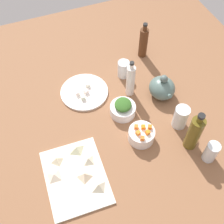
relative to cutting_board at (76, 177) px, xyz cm
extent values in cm
cube|color=brown|center=(-23.65, 26.45, -2.00)|extent=(190.00, 190.00, 3.00)
cube|color=white|center=(0.00, 0.00, 0.00)|extent=(34.25, 27.13, 1.00)
cylinder|color=white|center=(-44.41, 18.81, 0.10)|extent=(25.37, 25.37, 1.20)
cylinder|color=white|center=(-24.46, 32.60, 2.26)|extent=(12.87, 12.87, 5.52)
cylinder|color=white|center=(-7.42, 34.83, 2.66)|extent=(12.35, 12.35, 6.32)
ellipsoid|color=#506863|center=(-28.21, 56.22, 4.81)|extent=(14.25, 13.35, 10.61)
sphere|color=#4E605E|center=(-28.21, 56.22, 11.71)|extent=(3.99, 3.99, 3.99)
cylinder|color=#506863|center=(-22.15, 56.22, 6.13)|extent=(5.38, 2.00, 3.93)
cylinder|color=#502C17|center=(-59.61, 60.01, 8.54)|extent=(4.91, 4.91, 18.09)
cylinder|color=#502C17|center=(-59.61, 60.01, 19.05)|extent=(2.21, 2.21, 2.91)
cylinder|color=black|center=(-59.61, 60.01, 21.10)|extent=(2.46, 2.46, 1.20)
cylinder|color=silver|center=(-35.41, 41.30, 8.82)|extent=(4.49, 4.49, 18.64)
cylinder|color=silver|center=(-35.41, 41.30, 19.43)|extent=(2.02, 2.02, 2.58)
cylinder|color=black|center=(-35.41, 41.30, 21.32)|extent=(2.25, 2.25, 1.20)
cylinder|color=brown|center=(3.93, 54.69, 9.22)|extent=(6.19, 6.19, 19.44)
cylinder|color=brown|center=(3.93, 54.69, 20.46)|extent=(2.79, 2.79, 3.04)
cylinder|color=black|center=(3.93, 54.69, 22.58)|extent=(3.10, 3.10, 1.20)
cylinder|color=white|center=(-7.97, 55.56, 5.62)|extent=(7.03, 7.03, 12.24)
cylinder|color=white|center=(-48.51, 43.12, 4.37)|extent=(6.40, 6.40, 9.75)
cylinder|color=white|center=(13.12, 58.94, 4.96)|extent=(5.86, 5.86, 10.91)
cube|color=orange|center=(-6.86, 32.54, 6.72)|extent=(2.27, 2.27, 1.80)
cube|color=orange|center=(-8.85, 36.10, 6.72)|extent=(2.35, 2.35, 1.80)
cube|color=orange|center=(-5.43, 36.75, 6.72)|extent=(2.21, 2.21, 1.80)
cube|color=orange|center=(-10.15, 33.13, 6.72)|extent=(2.43, 2.43, 1.80)
cube|color=orange|center=(-3.49, 33.13, 6.72)|extent=(2.46, 2.46, 1.80)
cube|color=orange|center=(-7.73, 38.92, 6.72)|extent=(2.45, 2.45, 1.80)
ellipsoid|color=#315F22|center=(-24.46, 32.60, 6.53)|extent=(11.93, 11.58, 3.03)
cube|color=white|center=(-43.60, 14.83, 1.80)|extent=(2.24, 2.24, 2.20)
cube|color=white|center=(-47.08, 21.56, 1.80)|extent=(2.73, 2.73, 2.20)
cube|color=silver|center=(-39.78, 16.61, 1.80)|extent=(2.44, 2.44, 2.20)
cube|color=white|center=(-43.08, 19.35, 1.80)|extent=(2.86, 2.86, 2.20)
pyramid|color=beige|center=(8.24, 7.68, 1.94)|extent=(6.72, 6.84, 2.88)
pyramid|color=beige|center=(-4.99, 7.61, 1.80)|extent=(6.55, 6.54, 2.60)
pyramid|color=beige|center=(-10.30, -5.38, 1.71)|extent=(5.20, 4.77, 2.41)
pyramid|color=beige|center=(1.47, 3.72, 1.96)|extent=(6.91, 6.85, 2.92)
pyramid|color=beige|center=(-3.38, -8.56, 1.59)|extent=(8.01, 8.01, 2.19)
pyramid|color=beige|center=(-12.20, 4.42, 1.87)|extent=(6.63, 7.07, 2.74)
camera|label=1|loc=(52.40, -3.79, 117.57)|focal=45.86mm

